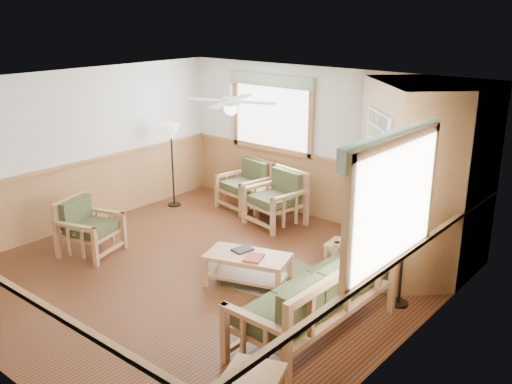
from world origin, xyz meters
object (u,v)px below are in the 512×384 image
Objects in this scene: armchair_back_left at (244,185)px; coffee_table at (248,270)px; sofa at (316,296)px; floor_lamp_left at (173,165)px; footstool at (342,255)px; end_table_chairs at (260,201)px; armchair_left at (90,227)px; floor_lamp_right at (403,246)px; armchair_back_right at (275,199)px.

armchair_back_left reaches higher than coffee_table.
sofa is 1.39× the size of floor_lamp_left.
coffee_table is 2.69× the size of footstool.
coffee_table is at bearing -53.78° from end_table_chairs.
sofa reaches higher than armchair_left.
armchair_back_left reaches higher than end_table_chairs.
footstool is 3.99m from floor_lamp_left.
footstool is at bearing -22.20° from end_table_chairs.
end_table_chairs is 0.31× the size of floor_lamp_left.
armchair_back_left is 0.56× the size of floor_lamp_right.
armchair_left is 3.18m from end_table_chairs.
coffee_table is (-1.42, 0.45, -0.28)m from sofa.
floor_lamp_right is at bearing -11.44° from armchair_back_right.
floor_lamp_right is (1.84, 0.84, 0.58)m from coffee_table.
floor_lamp_right reaches higher than footstool.
floor_lamp_right is at bearing 162.64° from sofa.
sofa is 2.46× the size of armchair_back_left.
sofa is at bearing -41.61° from end_table_chairs.
armchair_back_right is 0.83× the size of coffee_table.
sofa reaches higher than coffee_table.
coffee_table is 2.27× the size of end_table_chairs.
coffee_table is at bearing -106.99° from sofa.
sofa is 3.98m from armchair_left.
floor_lamp_left is (-3.93, 0.26, 0.62)m from footstool.
floor_lamp_left reaches higher than armchair_back_right.
armchair_left is (-3.97, -0.29, -0.08)m from sofa.
coffee_table is 2.11m from floor_lamp_right.
sofa is 2.35× the size of armchair_back_right.
footstool is (2.81, -1.04, -0.27)m from armchair_back_left.
footstool is 1.42m from floor_lamp_right.
end_table_chairs is 3.87m from floor_lamp_right.
coffee_table is at bearing -50.23° from armchair_back_right.
armchair_left reaches higher than footstool.
sofa is 2.56× the size of armchair_left.
end_table_chairs is at bearing 157.50° from floor_lamp_right.
floor_lamp_right is (5.10, -0.76, 0.01)m from floor_lamp_left.
end_table_chairs is (0.44, -0.07, -0.20)m from armchair_back_left.
floor_lamp_left is (-3.26, 1.61, 0.57)m from coffee_table.
floor_lamp_right reaches higher than armchair_left.
armchair_left is 2.06× the size of footstool.
floor_lamp_left is (-0.70, 2.35, 0.36)m from armchair_left.
armchair_back_right is 1.98m from footstool.
floor_lamp_right is (1.17, -0.50, 0.63)m from footstool.
sofa is at bearing -33.72° from armchair_back_right.
coffee_table is (2.55, 0.74, -0.21)m from armchair_left.
sofa reaches higher than armchair_back_left.
armchair_back_right is 3.14m from armchair_left.
armchair_left is at bearing -87.38° from armchair_back_left.
coffee_table is at bearing -26.28° from floor_lamp_left.
armchair_left is at bearing -73.37° from floor_lamp_left.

